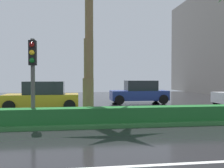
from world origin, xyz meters
TOP-DOWN VIEW (x-y plane):
  - traffic_signal_median_right at (2.29, 6.73)m, footprint 0.28×0.43m
  - car_in_traffic_second at (1.97, 11.93)m, footprint 4.30×2.02m
  - car_in_traffic_third at (8.73, 15.11)m, footprint 4.30×2.02m

SIDE VIEW (x-z plane):
  - car_in_traffic_second at x=1.97m, z-range -0.03..1.69m
  - car_in_traffic_third at x=8.73m, z-range -0.03..1.69m
  - traffic_signal_median_right at x=2.29m, z-range 0.77..4.08m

